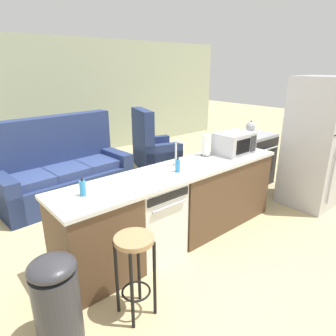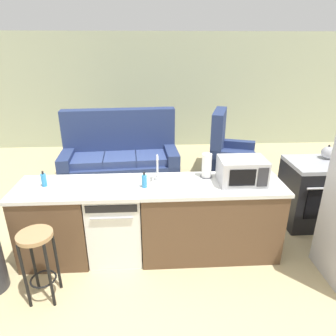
{
  "view_description": "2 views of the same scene",
  "coord_description": "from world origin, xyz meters",
  "px_view_note": "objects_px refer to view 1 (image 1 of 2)",
  "views": [
    {
      "loc": [
        -2.03,
        -2.35,
        2.02
      ],
      "look_at": [
        0.18,
        0.21,
        0.85
      ],
      "focal_mm": 32.0,
      "sensor_mm": 36.0,
      "label": 1
    },
    {
      "loc": [
        0.17,
        -2.96,
        2.31
      ],
      "look_at": [
        0.36,
        0.34,
        0.95
      ],
      "focal_mm": 32.0,
      "sensor_mm": 36.0,
      "label": 2
    }
  ],
  "objects_px": {
    "dishwasher": "(151,218)",
    "kettle": "(251,127)",
    "bar_stool": "(135,259)",
    "soap_bottle": "(178,166)",
    "microwave": "(234,143)",
    "paper_towel_roll": "(206,145)",
    "trash_bin": "(57,301)",
    "dish_soap_bottle": "(83,188)",
    "couch": "(62,173)",
    "refrigerator": "(316,144)",
    "armchair": "(153,150)",
    "stove_range": "(249,159)"
  },
  "relations": [
    {
      "from": "dishwasher",
      "to": "kettle",
      "type": "distance_m",
      "value": 2.91
    },
    {
      "from": "kettle",
      "to": "bar_stool",
      "type": "relative_size",
      "value": 0.28
    },
    {
      "from": "soap_bottle",
      "to": "kettle",
      "type": "distance_m",
      "value": 2.54
    },
    {
      "from": "microwave",
      "to": "bar_stool",
      "type": "xyz_separation_m",
      "value": [
        -2.05,
        -0.63,
        -0.5
      ]
    },
    {
      "from": "paper_towel_roll",
      "to": "soap_bottle",
      "type": "relative_size",
      "value": 1.6
    },
    {
      "from": "microwave",
      "to": "trash_bin",
      "type": "bearing_deg",
      "value": -169.74
    },
    {
      "from": "dish_soap_bottle",
      "to": "paper_towel_roll",
      "type": "bearing_deg",
      "value": 4.46
    },
    {
      "from": "couch",
      "to": "paper_towel_roll",
      "type": "bearing_deg",
      "value": -58.82
    },
    {
      "from": "dishwasher",
      "to": "microwave",
      "type": "relative_size",
      "value": 1.68
    },
    {
      "from": "dishwasher",
      "to": "couch",
      "type": "height_order",
      "value": "couch"
    },
    {
      "from": "refrigerator",
      "to": "microwave",
      "type": "bearing_deg",
      "value": 155.42
    },
    {
      "from": "paper_towel_roll",
      "to": "soap_bottle",
      "type": "height_order",
      "value": "paper_towel_roll"
    },
    {
      "from": "microwave",
      "to": "armchair",
      "type": "relative_size",
      "value": 0.42
    },
    {
      "from": "microwave",
      "to": "dish_soap_bottle",
      "type": "distance_m",
      "value": 2.14
    },
    {
      "from": "refrigerator",
      "to": "bar_stool",
      "type": "relative_size",
      "value": 2.54
    },
    {
      "from": "paper_towel_roll",
      "to": "soap_bottle",
      "type": "xyz_separation_m",
      "value": [
        -0.71,
        -0.23,
        -0.07
      ]
    },
    {
      "from": "soap_bottle",
      "to": "dish_soap_bottle",
      "type": "height_order",
      "value": "same"
    },
    {
      "from": "kettle",
      "to": "couch",
      "type": "xyz_separation_m",
      "value": [
        -2.91,
        1.45,
        -0.59
      ]
    },
    {
      "from": "trash_bin",
      "to": "dishwasher",
      "type": "bearing_deg",
      "value": 21.07
    },
    {
      "from": "dish_soap_bottle",
      "to": "trash_bin",
      "type": "relative_size",
      "value": 0.24
    },
    {
      "from": "dishwasher",
      "to": "couch",
      "type": "distance_m",
      "value": 2.13
    },
    {
      "from": "stove_range",
      "to": "bar_stool",
      "type": "height_order",
      "value": "stove_range"
    },
    {
      "from": "stove_range",
      "to": "armchair",
      "type": "relative_size",
      "value": 0.75
    },
    {
      "from": "dishwasher",
      "to": "armchair",
      "type": "bearing_deg",
      "value": 51.86
    },
    {
      "from": "refrigerator",
      "to": "bar_stool",
      "type": "height_order",
      "value": "refrigerator"
    },
    {
      "from": "paper_towel_roll",
      "to": "dish_soap_bottle",
      "type": "distance_m",
      "value": 1.79
    },
    {
      "from": "stove_range",
      "to": "microwave",
      "type": "relative_size",
      "value": 1.8
    },
    {
      "from": "trash_bin",
      "to": "couch",
      "type": "distance_m",
      "value": 2.83
    },
    {
      "from": "paper_towel_roll",
      "to": "trash_bin",
      "type": "distance_m",
      "value": 2.47
    },
    {
      "from": "couch",
      "to": "bar_stool",
      "type": "bearing_deg",
      "value": -100.4
    },
    {
      "from": "stove_range",
      "to": "bar_stool",
      "type": "bearing_deg",
      "value": -160.07
    },
    {
      "from": "soap_bottle",
      "to": "bar_stool",
      "type": "height_order",
      "value": "soap_bottle"
    },
    {
      "from": "microwave",
      "to": "paper_towel_roll",
      "type": "bearing_deg",
      "value": 154.57
    },
    {
      "from": "refrigerator",
      "to": "bar_stool",
      "type": "distance_m",
      "value": 3.28
    },
    {
      "from": "paper_towel_roll",
      "to": "trash_bin",
      "type": "xyz_separation_m",
      "value": [
        -2.29,
        -0.65,
        -0.66
      ]
    },
    {
      "from": "soap_bottle",
      "to": "trash_bin",
      "type": "bearing_deg",
      "value": -165.08
    },
    {
      "from": "dishwasher",
      "to": "trash_bin",
      "type": "height_order",
      "value": "dishwasher"
    },
    {
      "from": "paper_towel_roll",
      "to": "bar_stool",
      "type": "xyz_separation_m",
      "value": [
        -1.69,
        -0.8,
        -0.5
      ]
    },
    {
      "from": "microwave",
      "to": "soap_bottle",
      "type": "relative_size",
      "value": 2.84
    },
    {
      "from": "stove_range",
      "to": "trash_bin",
      "type": "relative_size",
      "value": 1.22
    },
    {
      "from": "refrigerator",
      "to": "armchair",
      "type": "distance_m",
      "value": 3.09
    },
    {
      "from": "trash_bin",
      "to": "paper_towel_roll",
      "type": "bearing_deg",
      "value": 15.84
    },
    {
      "from": "bar_stool",
      "to": "armchair",
      "type": "distance_m",
      "value": 3.95
    },
    {
      "from": "dishwasher",
      "to": "dish_soap_bottle",
      "type": "bearing_deg",
      "value": 177.67
    },
    {
      "from": "dishwasher",
      "to": "armchair",
      "type": "height_order",
      "value": "armchair"
    },
    {
      "from": "paper_towel_roll",
      "to": "kettle",
      "type": "xyz_separation_m",
      "value": [
        1.73,
        0.51,
        -0.05
      ]
    },
    {
      "from": "microwave",
      "to": "trash_bin",
      "type": "distance_m",
      "value": 2.77
    },
    {
      "from": "paper_towel_roll",
      "to": "dish_soap_bottle",
      "type": "bearing_deg",
      "value": -175.54
    },
    {
      "from": "dishwasher",
      "to": "microwave",
      "type": "bearing_deg",
      "value": -0.05
    },
    {
      "from": "refrigerator",
      "to": "paper_towel_roll",
      "type": "xyz_separation_m",
      "value": [
        -1.56,
        0.72,
        0.1
      ]
    }
  ]
}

